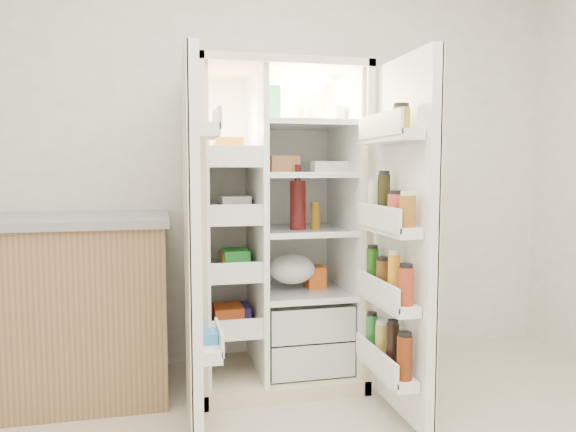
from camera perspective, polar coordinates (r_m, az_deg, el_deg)
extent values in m
cube|color=white|center=(3.50, -2.77, 6.87)|extent=(4.00, 0.02, 2.70)
cube|color=beige|center=(3.45, -2.46, -0.58)|extent=(0.92, 0.04, 1.80)
cube|color=beige|center=(3.06, -9.40, -1.33)|extent=(0.04, 0.70, 1.80)
cube|color=beige|center=(3.24, 6.30, -0.95)|extent=(0.04, 0.70, 1.80)
cube|color=beige|center=(3.16, -1.36, 14.95)|extent=(0.92, 0.70, 0.04)
cube|color=beige|center=(3.33, -1.29, -16.04)|extent=(0.92, 0.70, 0.08)
cube|color=white|center=(3.42, -2.36, -0.30)|extent=(0.84, 0.02, 1.68)
cube|color=white|center=(3.06, -8.85, -0.95)|extent=(0.02, 0.62, 1.68)
cube|color=white|center=(3.23, 5.81, -0.61)|extent=(0.02, 0.62, 1.68)
cube|color=white|center=(3.10, -3.31, -0.83)|extent=(0.03, 0.62, 1.68)
cube|color=silver|center=(3.29, 1.49, -13.58)|extent=(0.47, 0.52, 0.19)
cube|color=silver|center=(3.24, 1.50, -10.22)|extent=(0.47, 0.52, 0.19)
cube|color=#FFD18C|center=(3.23, 1.23, 13.64)|extent=(0.30, 0.30, 0.02)
cube|color=white|center=(3.19, -6.06, -11.14)|extent=(0.28, 0.58, 0.02)
cube|color=white|center=(3.12, -6.11, -5.83)|extent=(0.28, 0.58, 0.02)
cube|color=white|center=(3.08, -6.16, -0.33)|extent=(0.28, 0.58, 0.02)
cube|color=white|center=(3.06, -6.21, 5.26)|extent=(0.28, 0.58, 0.02)
cube|color=silver|center=(3.22, 1.41, -7.82)|extent=(0.49, 0.58, 0.01)
cube|color=silver|center=(3.16, 1.43, -1.44)|extent=(0.49, 0.58, 0.01)
cube|color=silver|center=(3.14, 1.44, 4.37)|extent=(0.49, 0.58, 0.02)
cube|color=silver|center=(3.15, 1.45, 9.46)|extent=(0.49, 0.58, 0.02)
cube|color=#DC561F|center=(3.17, -6.07, -10.10)|extent=(0.16, 0.20, 0.10)
cube|color=green|center=(3.11, -6.12, -4.56)|extent=(0.14, 0.18, 0.12)
cube|color=silver|center=(3.07, -6.17, 0.50)|extent=(0.20, 0.22, 0.07)
cube|color=#FFA62A|center=(3.07, -6.22, 6.76)|extent=(0.15, 0.16, 0.14)
cube|color=navy|center=(3.17, -6.07, -10.18)|extent=(0.18, 0.20, 0.09)
cube|color=orange|center=(3.11, -6.12, -4.74)|extent=(0.14, 0.18, 0.10)
cube|color=silver|center=(3.07, -6.17, 0.97)|extent=(0.16, 0.16, 0.12)
sphere|color=orange|center=(3.21, -0.37, -15.21)|extent=(0.07, 0.07, 0.07)
sphere|color=orange|center=(3.27, 1.06, -14.85)|extent=(0.07, 0.07, 0.07)
sphere|color=orange|center=(3.26, 3.00, -14.92)|extent=(0.07, 0.07, 0.07)
sphere|color=orange|center=(3.35, -0.06, -14.34)|extent=(0.07, 0.07, 0.07)
sphere|color=orange|center=(3.36, 1.74, -14.31)|extent=(0.07, 0.07, 0.07)
sphere|color=orange|center=(3.35, 3.63, -14.38)|extent=(0.07, 0.07, 0.07)
sphere|color=orange|center=(3.28, -1.22, -14.78)|extent=(0.07, 0.07, 0.07)
sphere|color=orange|center=(3.39, 2.66, -14.12)|extent=(0.07, 0.07, 0.07)
ellipsoid|color=#487B29|center=(3.25, 1.41, -9.88)|extent=(0.26, 0.24, 0.11)
cylinder|color=#4E1010|center=(3.10, 1.03, 1.16)|extent=(0.09, 0.09, 0.28)
cylinder|color=#7F520E|center=(3.10, 2.88, 0.04)|extent=(0.06, 0.06, 0.16)
cube|color=#2BA05E|center=(3.03, -1.52, 11.65)|extent=(0.07, 0.07, 0.19)
cylinder|color=white|center=(3.15, 4.98, 10.47)|extent=(0.11, 0.11, 0.10)
cylinder|color=#965922|center=(3.28, 1.84, 10.27)|extent=(0.08, 0.08, 0.10)
cube|color=white|center=(3.14, 4.94, 5.10)|extent=(0.27, 0.11, 0.07)
cube|color=#C5824E|center=(3.14, -0.35, 5.41)|extent=(0.16, 0.09, 0.10)
ellipsoid|color=white|center=(3.20, 0.43, -6.21)|extent=(0.27, 0.25, 0.17)
cube|color=orange|center=(3.27, 2.85, -6.37)|extent=(0.11, 0.13, 0.13)
cube|color=white|center=(2.52, -9.92, -2.69)|extent=(0.05, 0.40, 1.72)
cube|color=beige|center=(2.51, -10.48, -2.70)|extent=(0.01, 0.40, 1.72)
cube|color=white|center=(2.63, -8.19, -13.50)|extent=(0.09, 0.32, 0.06)
cube|color=white|center=(2.51, -8.47, 8.76)|extent=(0.09, 0.32, 0.06)
cube|color=#338CCC|center=(2.62, -8.20, -12.88)|extent=(0.07, 0.12, 0.10)
cube|color=white|center=(2.68, 12.10, -2.27)|extent=(0.05, 0.58, 1.72)
cube|color=beige|center=(2.69, 12.59, -2.25)|extent=(0.01, 0.58, 1.72)
cube|color=white|center=(2.80, 10.23, -15.46)|extent=(0.11, 0.50, 0.05)
cube|color=white|center=(2.70, 10.34, -8.67)|extent=(0.11, 0.50, 0.05)
cube|color=white|center=(2.64, 10.45, -1.25)|extent=(0.11, 0.50, 0.05)
cube|color=white|center=(2.63, 10.60, 8.11)|extent=(0.11, 0.50, 0.05)
cylinder|color=#64240B|center=(2.58, 12.09, -14.28)|extent=(0.07, 0.07, 0.20)
cylinder|color=black|center=(2.69, 10.88, -13.24)|extent=(0.06, 0.06, 0.22)
cylinder|color=gold|center=(2.81, 9.77, -12.86)|extent=(0.06, 0.06, 0.18)
cylinder|color=#287835|center=(2.92, 8.75, -12.04)|extent=(0.06, 0.06, 0.19)
cylinder|color=#9E341A|center=(2.50, 12.23, -7.22)|extent=(0.07, 0.07, 0.17)
cylinder|color=orange|center=(2.61, 11.00, -6.23)|extent=(0.06, 0.06, 0.21)
cylinder|color=brown|center=(2.73, 9.87, -6.25)|extent=(0.07, 0.07, 0.16)
cylinder|color=#1E5413|center=(2.84, 8.84, -5.37)|extent=(0.06, 0.06, 0.20)
cylinder|color=#8F5E1F|center=(2.45, 12.37, 0.48)|extent=(0.07, 0.07, 0.14)
cylinder|color=#C14031|center=(2.57, 11.11, 0.70)|extent=(0.07, 0.07, 0.14)
cylinder|color=black|center=(2.68, 9.99, 1.85)|extent=(0.06, 0.06, 0.23)
cylinder|color=beige|center=(2.80, 8.93, 1.48)|extent=(0.06, 0.06, 0.18)
cylinder|color=olive|center=(2.52, 11.74, 9.94)|extent=(0.08, 0.08, 0.10)
cube|color=olive|center=(3.23, -24.45, -9.16)|extent=(1.31, 0.68, 0.94)
cube|color=gray|center=(3.15, -24.77, -0.46)|extent=(1.35, 0.72, 0.04)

